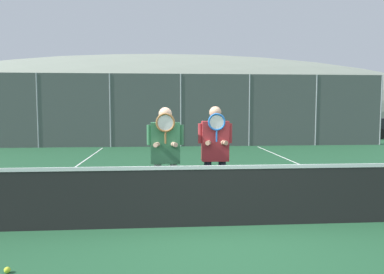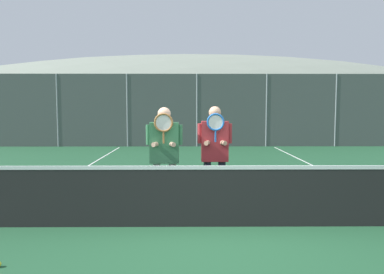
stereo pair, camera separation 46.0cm
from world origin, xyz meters
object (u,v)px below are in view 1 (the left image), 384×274
object	(u,v)px
player_leftmost	(165,150)
car_right_of_center	(346,122)
car_center	(261,122)
car_far_left	(73,123)
tennis_ball_on_court	(7,270)
car_left_of_center	(170,123)
player_center_left	(215,149)

from	to	relation	value
player_leftmost	car_right_of_center	distance (m)	17.77
car_center	car_right_of_center	bearing A→B (deg)	0.16
car_far_left	tennis_ball_on_court	size ratio (longest dim) A/B	65.53
car_center	tennis_ball_on_court	size ratio (longest dim) A/B	62.10
player_leftmost	car_center	distance (m)	15.36
car_left_of_center	tennis_ball_on_court	world-z (taller)	car_left_of_center
car_far_left	car_right_of_center	size ratio (longest dim) A/B	0.99
car_left_of_center	tennis_ball_on_court	size ratio (longest dim) A/B	69.25
player_center_left	car_right_of_center	world-z (taller)	car_right_of_center
player_center_left	tennis_ball_on_court	distance (m)	3.63
player_center_left	car_far_left	distance (m)	15.23
player_leftmost	car_far_left	world-z (taller)	player_leftmost
player_center_left	car_right_of_center	distance (m)	17.16
player_center_left	car_far_left	bearing A→B (deg)	112.00
player_center_left	car_left_of_center	size ratio (longest dim) A/B	0.39
player_leftmost	car_right_of_center	xyz separation A→B (m)	(10.46, 14.37, -0.15)
tennis_ball_on_court	car_left_of_center	bearing A→B (deg)	82.52
car_right_of_center	player_center_left	bearing A→B (deg)	-123.99
car_far_left	car_center	xyz separation A→B (m)	(10.31, 0.09, 0.01)
car_far_left	tennis_ball_on_court	bearing A→B (deg)	-79.36
player_leftmost	car_far_left	xyz separation A→B (m)	(-4.84, 14.26, -0.18)
car_far_left	car_right_of_center	bearing A→B (deg)	0.39
player_center_left	car_center	world-z (taller)	player_center_left
player_center_left	car_far_left	size ratio (longest dim) A/B	0.41
player_leftmost	player_center_left	world-z (taller)	player_center_left
car_right_of_center	tennis_ball_on_court	world-z (taller)	car_right_of_center
player_leftmost	player_center_left	distance (m)	0.87
player_leftmost	car_left_of_center	xyz separation A→B (m)	(0.37, 14.05, -0.18)
player_leftmost	car_left_of_center	distance (m)	14.06
car_left_of_center	player_center_left	bearing A→B (deg)	-87.97
player_leftmost	player_center_left	xyz separation A→B (m)	(0.86, 0.14, -0.01)
car_far_left	player_leftmost	bearing A→B (deg)	-71.25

